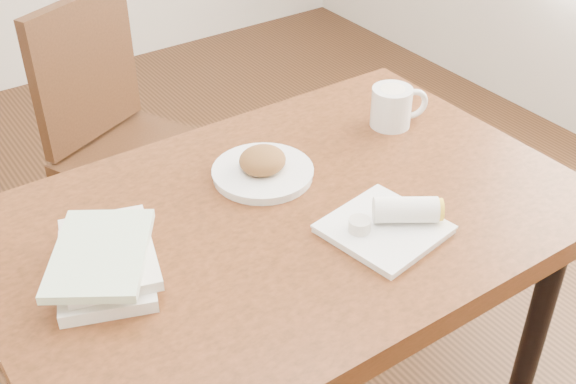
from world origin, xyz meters
TOP-DOWN VIEW (x-y plane):
  - table at (0.00, 0.00)m, footprint 1.30×0.86m
  - chair_far at (-0.04, 0.87)m, footprint 0.56×0.56m
  - plate_scone at (0.03, 0.14)m, footprint 0.24×0.24m
  - coffee_mug at (0.44, 0.16)m, footprint 0.15×0.10m
  - plate_burrito at (0.14, -0.18)m, footprint 0.25×0.25m
  - book_stack at (-0.41, 0.03)m, footprint 0.29×0.32m

SIDE VIEW (x-z plane):
  - chair_far at x=-0.04m, z-range 0.07..1.03m
  - table at x=0.00m, z-range 0.30..1.05m
  - plate_burrito at x=0.14m, z-range 0.74..0.81m
  - plate_scone at x=0.03m, z-range 0.74..0.81m
  - book_stack at x=-0.41m, z-range 0.75..0.82m
  - coffee_mug at x=0.44m, z-range 0.75..0.86m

